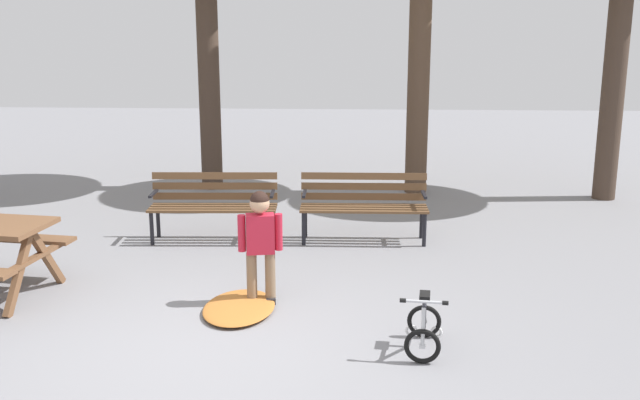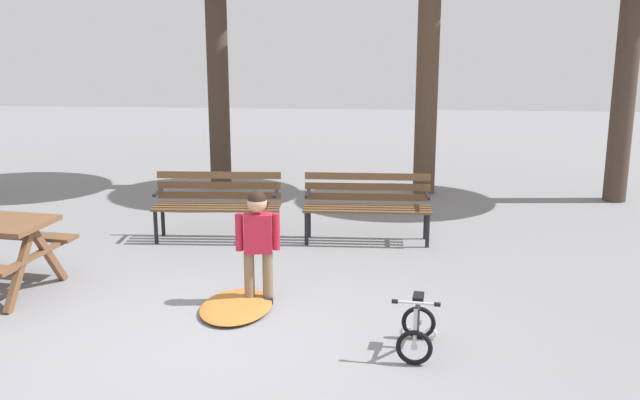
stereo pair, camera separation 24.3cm
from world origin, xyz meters
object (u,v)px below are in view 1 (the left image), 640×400
object	(u,v)px
child_standing	(260,238)
kids_bicycle	(423,327)
park_bench_left	(364,201)
park_bench_far_left	(214,201)

from	to	relation	value
child_standing	kids_bicycle	xyz separation A→B (m)	(1.51, -0.99, -0.48)
park_bench_left	kids_bicycle	distance (m)	3.28
park_bench_far_left	child_standing	size ratio (longest dim) A/B	1.42
park_bench_left	child_standing	distance (m)	2.46
child_standing	kids_bicycle	world-z (taller)	child_standing
park_bench_far_left	kids_bicycle	xyz separation A→B (m)	(2.39, -3.16, -0.31)
park_bench_left	kids_bicycle	bearing A→B (deg)	-81.44
park_bench_far_left	child_standing	world-z (taller)	child_standing
park_bench_left	child_standing	xyz separation A→B (m)	(-1.02, -2.23, 0.17)
park_bench_far_left	park_bench_left	world-z (taller)	same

